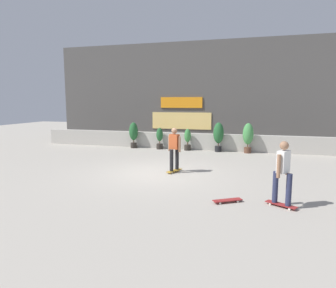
{
  "coord_description": "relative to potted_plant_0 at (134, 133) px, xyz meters",
  "views": [
    {
      "loc": [
        3.46,
        -10.6,
        2.68
      ],
      "look_at": [
        0.0,
        1.5,
        0.9
      ],
      "focal_mm": 32.37,
      "sensor_mm": 36.0,
      "label": 1
    }
  ],
  "objects": [
    {
      "name": "ground_plane",
      "position": [
        3.23,
        -5.55,
        -0.86
      ],
      "size": [
        48.0,
        48.0,
        0.0
      ],
      "primitive_type": "plane",
      "color": "#A8A093"
    },
    {
      "name": "planter_wall",
      "position": [
        3.23,
        0.45,
        -0.41
      ],
      "size": [
        18.0,
        0.4,
        0.9
      ],
      "primitive_type": "cube",
      "color": "#B2ADA3",
      "rests_on": "ground"
    },
    {
      "name": "building_backdrop",
      "position": [
        3.22,
        4.45,
        2.39
      ],
      "size": [
        20.0,
        2.08,
        6.5
      ],
      "color": "#4C4947",
      "rests_on": "ground"
    },
    {
      "name": "potted_plant_0",
      "position": [
        0.0,
        0.0,
        0.0
      ],
      "size": [
        0.5,
        0.5,
        1.48
      ],
      "color": "#2D2823",
      "rests_on": "ground"
    },
    {
      "name": "potted_plant_1",
      "position": [
        1.58,
        0.0,
        -0.22
      ],
      "size": [
        0.37,
        0.37,
        1.21
      ],
      "color": "#2D2823",
      "rests_on": "ground"
    },
    {
      "name": "potted_plant_2",
      "position": [
        3.19,
        0.0,
        -0.24
      ],
      "size": [
        0.36,
        0.36,
        1.18
      ],
      "color": "#2D2823",
      "rests_on": "ground"
    },
    {
      "name": "potted_plant_3",
      "position": [
        4.87,
        -0.0,
        0.06
      ],
      "size": [
        0.55,
        0.55,
        1.57
      ],
      "color": "black",
      "rests_on": "ground"
    },
    {
      "name": "potted_plant_4",
      "position": [
        6.4,
        -0.0,
        0.06
      ],
      "size": [
        0.54,
        0.54,
        1.56
      ],
      "color": "brown",
      "rests_on": "ground"
    },
    {
      "name": "skater_by_wall_right",
      "position": [
        3.82,
        -5.26,
        0.08
      ],
      "size": [
        0.53,
        0.82,
        1.7
      ],
      "color": "#BF8C26",
      "rests_on": "ground"
    },
    {
      "name": "skater_by_wall_left",
      "position": [
        7.42,
        -8.2,
        0.08
      ],
      "size": [
        0.79,
        0.59,
        1.7
      ],
      "color": "maroon",
      "rests_on": "ground"
    },
    {
      "name": "skateboard_near_camera",
      "position": [
        6.08,
        -8.23,
        -0.8
      ],
      "size": [
        0.78,
        0.59,
        0.08
      ],
      "color": "maroon",
      "rests_on": "ground"
    }
  ]
}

